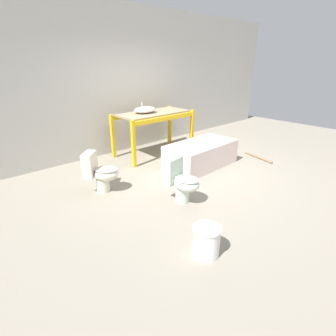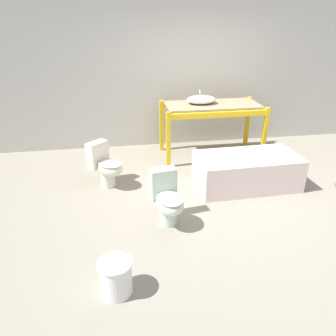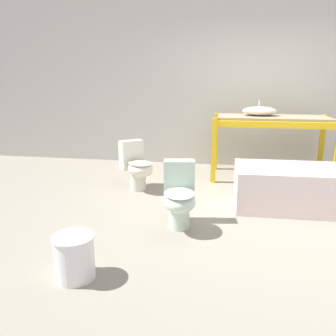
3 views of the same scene
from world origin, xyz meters
name	(u,v)px [view 2 (image 2 of 3)]	position (x,y,z in m)	size (l,w,h in m)	color
ground_plane	(223,194)	(0.00, 0.00, 0.00)	(12.00, 12.00, 0.00)	gray
warehouse_wall_rear	(192,61)	(0.00, 2.24, 1.60)	(10.80, 0.08, 3.20)	beige
shelving_rack	(212,112)	(0.22, 1.48, 0.83)	(1.78, 0.86, 0.97)	yellow
sink_basin	(201,100)	(0.02, 1.53, 1.04)	(0.52, 0.38, 0.22)	silver
bathtub_main	(247,169)	(0.43, 0.21, 0.29)	(1.53, 0.82, 0.50)	silver
toilet_near	(106,165)	(-1.67, 0.55, 0.34)	(0.61, 0.62, 0.68)	silver
toilet_far	(167,199)	(-0.92, -0.57, 0.34)	(0.41, 0.59, 0.68)	silver
bucket_white	(116,277)	(-1.58, -1.63, 0.18)	(0.32, 0.32, 0.35)	white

